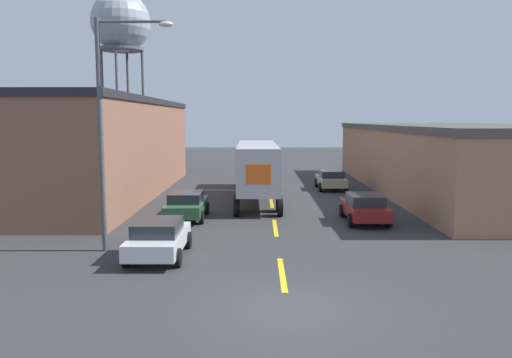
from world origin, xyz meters
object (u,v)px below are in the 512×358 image
object	(u,v)px
parked_car_right_far	(331,179)
street_lamp	(109,119)
semi_truck	(257,164)
parked_car_left_far	(187,205)
parked_car_left_near	(159,237)
parked_car_right_mid	(365,207)
water_tower	(121,24)

from	to	relation	value
parked_car_right_far	street_lamp	distance (m)	21.55
semi_truck	parked_car_left_far	bearing A→B (deg)	-118.57
parked_car_right_far	semi_truck	bearing A→B (deg)	-142.91
parked_car_right_far	parked_car_left_far	bearing A→B (deg)	-129.39
semi_truck	parked_car_left_far	xyz separation A→B (m)	(-3.70, -7.08, -1.49)
semi_truck	parked_car_left_near	bearing A→B (deg)	-105.32
semi_truck	parked_car_right_mid	xyz separation A→B (m)	(5.59, -7.81, -1.49)
parked_car_left_far	street_lamp	world-z (taller)	street_lamp
semi_truck	street_lamp	bearing A→B (deg)	-113.90
parked_car_right_mid	street_lamp	size ratio (longest dim) A/B	0.47
semi_truck	parked_car_left_near	world-z (taller)	semi_truck
parked_car_right_mid	parked_car_left_far	bearing A→B (deg)	175.48
parked_car_left_near	water_tower	distance (m)	41.32
parked_car_left_far	street_lamp	distance (m)	8.15
parked_car_right_mid	street_lamp	world-z (taller)	street_lamp
parked_car_right_mid	parked_car_right_far	xyz separation A→B (m)	(0.00, 12.04, 0.00)
parked_car_left_near	water_tower	xyz separation A→B (m)	(-11.18, 36.93, 14.77)
parked_car_left_near	parked_car_right_far	size ratio (longest dim) A/B	1.00
parked_car_right_far	parked_car_left_near	bearing A→B (deg)	-116.39
semi_truck	parked_car_right_far	distance (m)	7.16
semi_truck	street_lamp	size ratio (longest dim) A/B	1.57
parked_car_right_far	street_lamp	size ratio (longest dim) A/B	0.47
parked_car_right_mid	parked_car_left_near	size ratio (longest dim) A/B	1.00
parked_car_left_far	parked_car_right_far	world-z (taller)	same
semi_truck	water_tower	bearing A→B (deg)	122.53
parked_car_left_near	water_tower	world-z (taller)	water_tower
semi_truck	parked_car_right_mid	bearing A→B (deg)	-55.43
water_tower	parked_car_right_mid	bearing A→B (deg)	-55.93
parked_car_right_far	street_lamp	bearing A→B (deg)	-122.47
parked_car_right_far	water_tower	distance (m)	31.13
parked_car_left_near	semi_truck	bearing A→B (deg)	75.68
parked_car_right_mid	water_tower	bearing A→B (deg)	124.07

